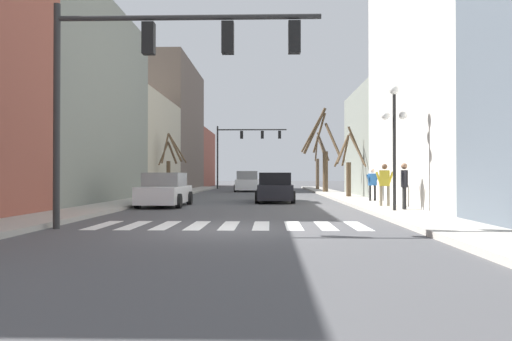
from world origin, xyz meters
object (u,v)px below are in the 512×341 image
Objects in this scene: traffic_signal_near at (156,60)px; street_lamp_right_corner at (394,122)px; pedestrian_on_left_sidewalk at (404,182)px; street_tree_left_mid at (319,163)px; traffic_signal_far at (243,142)px; pedestrian_on_right_sidewalk at (372,182)px; car_parked_left_near at (165,191)px; pedestrian_crossing_street at (385,181)px; street_tree_left_far at (170,164)px; car_driving_away_lane at (275,188)px; street_tree_right_mid at (349,164)px; street_tree_right_far at (323,153)px; car_parked_right_far at (248,182)px.

traffic_signal_near reaches higher than street_lamp_right_corner.
street_tree_left_mid is at bearing 10.01° from pedestrian_on_left_sidewalk.
pedestrian_on_left_sidewalk is (8.00, -34.87, -3.89)m from traffic_signal_far.
traffic_signal_far is 29.91m from pedestrian_on_right_sidewalk.
traffic_signal_far is at bearing -3.41° from car_parked_left_near.
pedestrian_on_right_sidewalk is 21.56m from street_tree_left_mid.
street_tree_left_far is (-11.79, 14.02, 1.04)m from pedestrian_crossing_street.
street_tree_right_mid is (4.53, 3.79, 1.38)m from car_driving_away_lane.
car_driving_away_lane is at bearing 143.06° from pedestrian_on_right_sidewalk.
car_parked_left_near is (-9.32, 4.50, -2.64)m from street_lamp_right_corner.
street_tree_left_far is (-12.20, 9.61, 1.12)m from pedestrian_on_right_sidewalk.
pedestrian_on_left_sidewalk is 20.05m from street_tree_left_far.
pedestrian_crossing_street is 9.65m from street_tree_right_mid.
street_tree_left_far is at bearing 124.79° from street_lamp_right_corner.
street_tree_right_mid is (0.27, 12.21, -1.25)m from street_lamp_right_corner.
street_tree_left_far is (-7.29, 8.20, 1.49)m from car_driving_away_lane.
pedestrian_on_right_sidewalk is at bearing 56.04° from traffic_signal_near.
traffic_signal_near is 1.33× the size of street_tree_left_mid.
car_parked_left_near is 2.87× the size of pedestrian_on_right_sidewalk.
street_tree_right_far is (-0.35, 21.24, -0.15)m from street_lamp_right_corner.
street_lamp_right_corner is 20.28m from street_tree_left_far.
pedestrian_on_left_sidewalk is at bearing -148.31° from car_driving_away_lane.
pedestrian_on_left_sidewalk reaches higher than car_parked_right_far.
street_tree_left_far is (-2.23, 12.12, 1.50)m from car_parked_left_near.
pedestrian_on_right_sidewalk is (0.11, 6.35, -0.07)m from pedestrian_on_left_sidewalk.
street_tree_left_mid is at bearing 109.75° from pedestrian_crossing_street.
street_tree_right_far is 12.15m from street_tree_left_far.
pedestrian_on_left_sidewalk is at bearing -111.28° from car_parked_left_near.
traffic_signal_near is at bearing -115.79° from pedestrian_crossing_street.
pedestrian_on_right_sidewalk is at bearing -106.02° from car_driving_away_lane.
car_parked_left_near is 10.58m from pedestrian_on_left_sidewalk.
pedestrian_on_left_sidewalk is at bearing -89.05° from street_tree_left_mid.
street_tree_left_far reaches higher than car_parked_right_far.
street_tree_left_far is (-11.20, -4.61, -0.99)m from street_tree_right_far.
street_tree_left_mid is (7.54, -7.01, -2.43)m from traffic_signal_far.
street_tree_left_far reaches higher than car_driving_away_lane.
traffic_signal_near is 1.53× the size of car_parked_left_near.
street_tree_left_mid is at bearing 89.86° from street_lamp_right_corner.
street_tree_left_mid is (-0.17, 25.91, 1.45)m from pedestrian_crossing_street.
street_tree_right_far reaches higher than traffic_signal_near.
street_lamp_right_corner is 0.98× the size of car_parked_left_near.
traffic_signal_near is at bearing -79.51° from street_tree_left_far.
car_parked_right_far is at bearing -84.19° from traffic_signal_far.
car_driving_away_lane is 0.88× the size of street_tree_left_mid.
street_tree_right_mid is 12.62m from street_tree_left_far.
car_parked_left_near is 25.86m from street_tree_left_mid.
pedestrian_crossing_street is at bearing 84.74° from street_lamp_right_corner.
street_tree_left_mid is 1.25× the size of street_tree_left_far.
car_parked_right_far is (2.80, 21.74, 0.11)m from car_parked_left_near.
street_lamp_right_corner is 3.41m from pedestrian_crossing_street.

